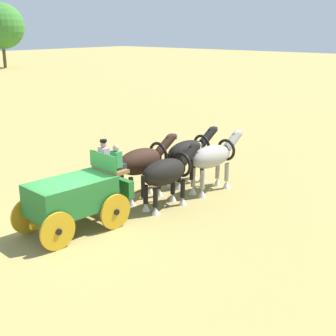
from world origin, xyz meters
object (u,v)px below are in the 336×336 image
(draft_horse_rear_near, at_px, (143,162))
(draft_horse_lead_off, at_px, (213,157))
(draft_horse_rear_off, at_px, (167,173))
(draft_horse_lead_near, at_px, (189,152))
(show_wagon, at_px, (76,195))

(draft_horse_rear_near, distance_m, draft_horse_lead_off, 2.92)
(draft_horse_rear_off, bearing_deg, draft_horse_rear_near, 85.86)
(draft_horse_lead_near, distance_m, draft_horse_lead_off, 1.30)
(draft_horse_rear_near, distance_m, draft_horse_rear_off, 1.31)
(draft_horse_rear_off, relative_size, draft_horse_lead_off, 0.95)
(draft_horse_lead_off, bearing_deg, draft_horse_rear_off, 175.52)
(show_wagon, height_order, draft_horse_lead_near, show_wagon)
(draft_horse_rear_near, relative_size, draft_horse_rear_off, 1.02)
(show_wagon, bearing_deg, draft_horse_lead_near, 1.54)
(draft_horse_rear_near, bearing_deg, show_wagon, -174.08)
(draft_horse_lead_near, bearing_deg, draft_horse_rear_near, 175.52)
(draft_horse_rear_near, xyz_separation_m, draft_horse_rear_off, (-0.09, -1.30, -0.13))
(draft_horse_rear_near, xyz_separation_m, draft_horse_lead_near, (2.61, -0.20, -0.08))
(draft_horse_rear_near, distance_m, draft_horse_lead_near, 2.62)
(show_wagon, distance_m, draft_horse_lead_near, 6.19)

